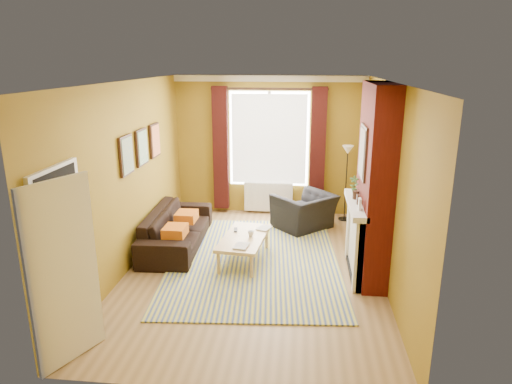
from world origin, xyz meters
TOP-DOWN VIEW (x-y plane):
  - ground at (0.00, 0.00)m, footprint 5.50×5.50m
  - room_walls at (0.64, 0.28)m, footprint 3.82×5.54m
  - striped_rug at (-0.03, 0.26)m, footprint 2.92×3.85m
  - sofa at (-1.42, 0.75)m, footprint 0.93×2.21m
  - armchair at (0.75, 1.83)m, footprint 1.35×1.35m
  - coffee_table at (-0.19, 0.24)m, footprint 0.77×1.32m
  - wicker_stool at (0.30, 1.95)m, footprint 0.42×0.42m
  - floor_lamp at (1.55, 2.40)m, footprint 0.29×0.29m
  - book_a at (-0.27, -0.17)m, footprint 0.24×0.29m
  - book_b at (0.01, 0.64)m, footprint 0.27×0.31m
  - mug at (-0.08, 0.24)m, footprint 0.10×0.10m
  - tv_remote at (-0.36, 0.48)m, footprint 0.07×0.18m

SIDE VIEW (x-z plane):
  - ground at x=0.00m, z-range 0.00..0.00m
  - striped_rug at x=-0.03m, z-range 0.00..0.02m
  - wicker_stool at x=0.30m, z-range 0.00..0.41m
  - sofa at x=-1.42m, z-range 0.00..0.64m
  - armchair at x=0.75m, z-range 0.00..0.66m
  - coffee_table at x=-0.19m, z-range 0.17..0.59m
  - book_b at x=0.01m, z-range 0.42..0.44m
  - tv_remote at x=-0.36m, z-range 0.42..0.44m
  - book_a at x=-0.27m, z-range 0.42..0.45m
  - mug at x=-0.08m, z-range 0.42..0.51m
  - floor_lamp at x=1.55m, z-range 0.44..1.94m
  - room_walls at x=0.64m, z-range -0.03..2.80m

